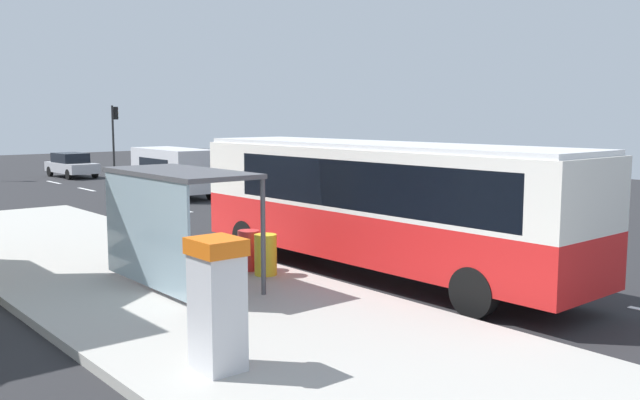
% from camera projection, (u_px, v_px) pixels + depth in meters
% --- Properties ---
extents(ground_plane, '(56.00, 92.00, 0.04)m').
position_uv_depth(ground_plane, '(173.00, 211.00, 28.16)').
color(ground_plane, '#262628').
extents(sidewalk_platform, '(6.20, 30.00, 0.18)m').
position_uv_depth(sidewalk_platform, '(170.00, 290.00, 14.93)').
color(sidewalk_platform, '#ADAAA3').
rests_on(sidewalk_platform, ground).
extents(lane_stripe_seg_1, '(0.16, 2.20, 0.01)m').
position_uv_depth(lane_stripe_seg_1, '(473.00, 273.00, 16.87)').
color(lane_stripe_seg_1, silver).
rests_on(lane_stripe_seg_1, ground).
extents(lane_stripe_seg_2, '(0.16, 2.20, 0.01)m').
position_uv_depth(lane_stripe_seg_2, '(339.00, 244.00, 20.69)').
color(lane_stripe_seg_2, silver).
rests_on(lane_stripe_seg_2, ground).
extents(lane_stripe_seg_3, '(0.16, 2.20, 0.01)m').
position_uv_depth(lane_stripe_seg_3, '(246.00, 224.00, 24.50)').
color(lane_stripe_seg_3, silver).
rests_on(lane_stripe_seg_3, ground).
extents(lane_stripe_seg_4, '(0.16, 2.20, 0.01)m').
position_uv_depth(lane_stripe_seg_4, '(179.00, 209.00, 28.31)').
color(lane_stripe_seg_4, silver).
rests_on(lane_stripe_seg_4, ground).
extents(lane_stripe_seg_5, '(0.16, 2.20, 0.01)m').
position_uv_depth(lane_stripe_seg_5, '(127.00, 198.00, 32.13)').
color(lane_stripe_seg_5, silver).
rests_on(lane_stripe_seg_5, ground).
extents(lane_stripe_seg_6, '(0.16, 2.20, 0.01)m').
position_uv_depth(lane_stripe_seg_6, '(87.00, 189.00, 35.94)').
color(lane_stripe_seg_6, silver).
rests_on(lane_stripe_seg_6, ground).
extents(lane_stripe_seg_7, '(0.16, 2.20, 0.01)m').
position_uv_depth(lane_stripe_seg_7, '(54.00, 182.00, 39.75)').
color(lane_stripe_seg_7, silver).
rests_on(lane_stripe_seg_7, ground).
extents(bus, '(2.68, 11.05, 3.21)m').
position_uv_depth(bus, '(377.00, 200.00, 16.47)').
color(bus, red).
rests_on(bus, ground).
extents(white_van, '(2.18, 5.27, 2.30)m').
position_uv_depth(white_van, '(173.00, 169.00, 32.52)').
color(white_van, silver).
rests_on(white_van, ground).
extents(sedan_near, '(1.97, 4.46, 1.52)m').
position_uv_depth(sedan_near, '(71.00, 165.00, 43.04)').
color(sedan_near, '#B7B7BC').
rests_on(sedan_near, ground).
extents(ticket_machine, '(0.66, 0.76, 1.94)m').
position_uv_depth(ticket_machine, '(217.00, 303.00, 9.88)').
color(ticket_machine, silver).
rests_on(ticket_machine, sidewalk_platform).
extents(recycling_bin_yellow, '(0.52, 0.52, 0.95)m').
position_uv_depth(recycling_bin_yellow, '(266.00, 255.00, 15.88)').
color(recycling_bin_yellow, yellow).
rests_on(recycling_bin_yellow, sidewalk_platform).
extents(recycling_bin_red, '(0.52, 0.52, 0.95)m').
position_uv_depth(recycling_bin_red, '(249.00, 250.00, 16.42)').
color(recycling_bin_red, red).
rests_on(recycling_bin_red, sidewalk_platform).
extents(traffic_light_near_side, '(0.49, 0.28, 4.51)m').
position_uv_depth(traffic_light_near_side, '(114.00, 128.00, 45.35)').
color(traffic_light_near_side, '#2D2D2D').
rests_on(traffic_light_near_side, ground).
extents(bus_shelter, '(1.80, 4.00, 2.50)m').
position_uv_depth(bus_shelter, '(167.00, 198.00, 14.67)').
color(bus_shelter, '#4C4C51').
rests_on(bus_shelter, sidewalk_platform).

